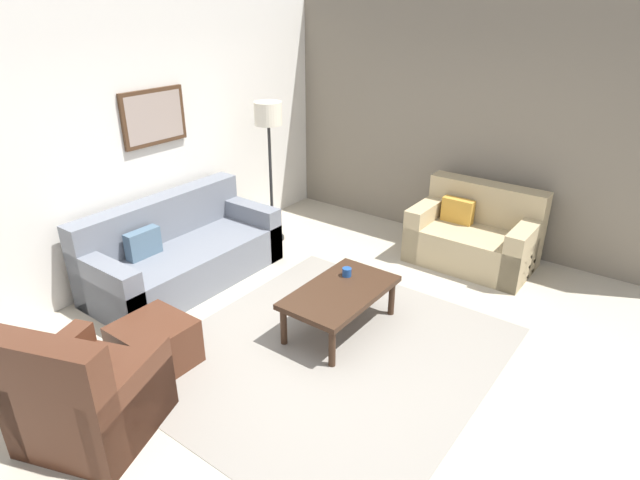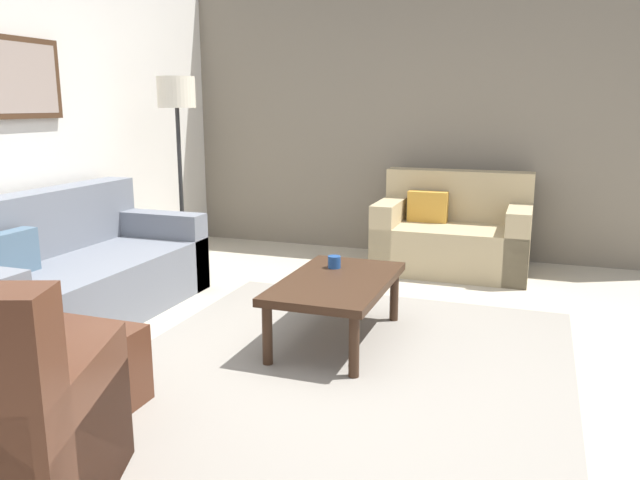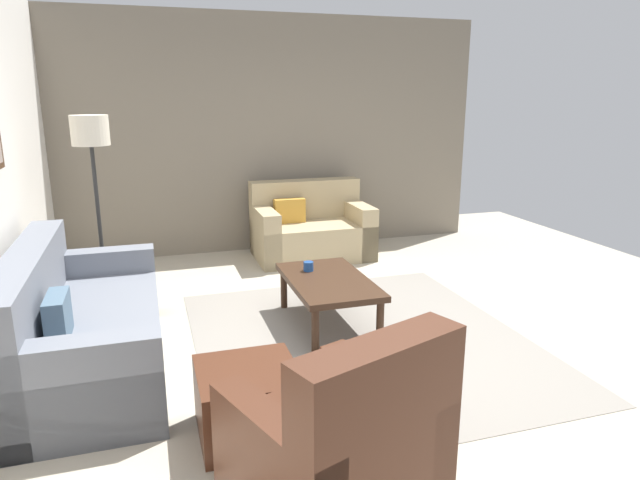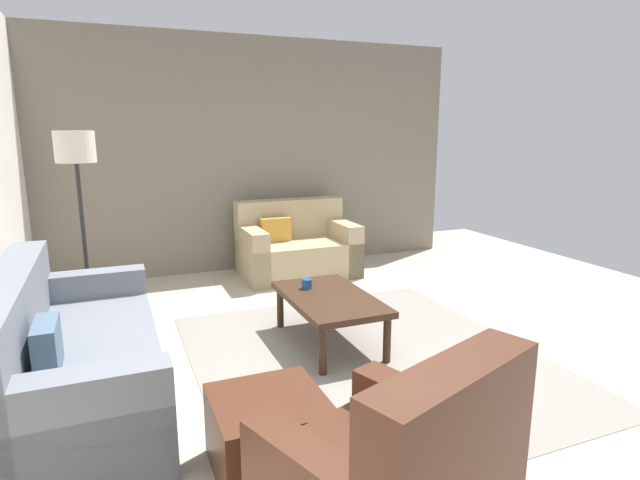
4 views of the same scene
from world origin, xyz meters
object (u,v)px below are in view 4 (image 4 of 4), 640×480
ottoman (269,434)px  cup (307,284)px  couch_main (63,362)px  couch_loveseat (295,249)px  lamp_standing (77,168)px  coffee_table (329,302)px

ottoman → cup: size_ratio=6.47×
ottoman → couch_main: bearing=42.6°
couch_main → couch_loveseat: (2.32, -2.38, 0.01)m
couch_loveseat → ottoman: (-3.42, 1.36, -0.10)m
couch_main → couch_loveseat: bearing=-45.7°
couch_loveseat → lamp_standing: (-0.95, 2.26, 1.11)m
lamp_standing → couch_loveseat: bearing=-67.2°
couch_loveseat → coffee_table: size_ratio=1.21×
coffee_table → couch_loveseat: bearing=-12.2°
coffee_table → cup: cup is taller
ottoman → coffee_table: size_ratio=0.51×
couch_main → coffee_table: couch_main is taller
lamp_standing → cup: bearing=-117.2°
ottoman → cup: 1.81m
coffee_table → lamp_standing: size_ratio=0.64×
couch_loveseat → coffee_table: 2.12m
ottoman → coffee_table: coffee_table is taller
lamp_standing → couch_main: bearing=174.9°
couch_loveseat → cup: bearing=163.4°
coffee_table → cup: 0.28m
couch_main → ottoman: bearing=-137.4°
couch_main → lamp_standing: lamp_standing is taller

